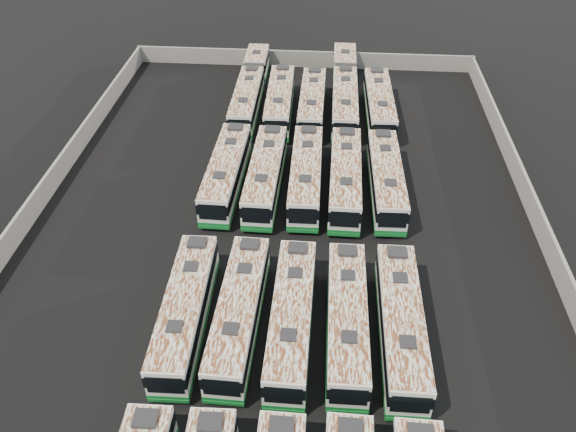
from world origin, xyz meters
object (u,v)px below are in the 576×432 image
object	(u,v)px
bus_midfront_center	(292,318)
bus_midback_right	(345,178)
bus_midfront_left	(239,312)
bus_midback_far_left	(226,172)
bus_back_center	(312,103)
bus_back_far_left	(250,88)
bus_midfront_far_left	(186,310)
bus_midfront_right	(347,320)
bus_midfront_far_right	(401,324)
bus_midback_center	(306,175)
bus_back_left	(280,101)
bus_back_right	(345,89)
bus_back_far_right	(379,105)
bus_midback_left	(266,175)
bus_midback_far_right	(386,179)

from	to	relation	value
bus_midfront_center	bus_midback_right	xyz separation A→B (m)	(3.78, 17.32, 0.05)
bus_midfront_left	bus_midback_right	bearing A→B (deg)	67.64
bus_midback_far_left	bus_back_center	distance (m)	16.39
bus_midfront_center	bus_back_far_left	xyz separation A→B (m)	(-7.50, 35.43, -0.04)
bus_midfront_far_left	bus_midfront_right	xyz separation A→B (m)	(11.38, 0.01, -0.01)
bus_midfront_far_right	bus_midback_center	distance (m)	18.99
bus_midfront_center	bus_midback_center	xyz separation A→B (m)	(0.09, 17.47, 0.04)
bus_midfront_far_left	bus_back_far_left	world-z (taller)	bus_midfront_far_left
bus_midfront_far_right	bus_back_center	size ratio (longest dim) A/B	1.02
bus_back_center	bus_back_left	bearing A→B (deg)	178.50
bus_midback_right	bus_back_right	xyz separation A→B (m)	(-0.01, 18.44, -0.01)
bus_midback_right	bus_back_far_right	distance (m)	15.34
bus_midback_left	bus_back_far_right	bearing A→B (deg)	53.60
bus_midback_right	bus_back_far_right	bearing A→B (deg)	76.06
bus_midback_far_left	bus_back_left	size ratio (longest dim) A/B	1.01
bus_back_center	bus_midback_center	bearing A→B (deg)	-89.49
bus_midfront_right	bus_back_center	xyz separation A→B (m)	(-3.78, 31.85, 0.01)
bus_midfront_right	bus_midback_left	world-z (taller)	bus_midback_left
bus_midback_far_left	bus_midback_far_right	size ratio (longest dim) A/B	1.02
bus_midback_far_right	bus_back_far_left	bearing A→B (deg)	128.69
bus_midfront_center	bus_midback_left	xyz separation A→B (m)	(-3.70, 17.27, 0.04)
bus_midback_left	bus_back_far_right	xyz separation A→B (m)	(11.37, 14.89, -0.01)
bus_midfront_left	bus_back_far_right	world-z (taller)	bus_back_far_right
bus_midback_left	bus_back_right	distance (m)	19.95
bus_back_far_left	bus_midback_right	bearing A→B (deg)	-58.50
bus_midfront_far_left	bus_back_far_left	size ratio (longest dim) A/B	0.65
bus_midfront_far_left	bus_midfront_center	size ratio (longest dim) A/B	1.00
bus_back_left	bus_back_far_right	size ratio (longest dim) A/B	1.00
bus_midfront_left	bus_midback_far_right	size ratio (longest dim) A/B	0.99
bus_midfront_right	bus_midback_center	distance (m)	17.74
bus_midfront_right	bus_back_far_right	distance (m)	32.26
bus_midfront_far_right	bus_midback_right	xyz separation A→B (m)	(-3.76, 17.31, 0.03)
bus_midfront_far_right	bus_back_center	bearing A→B (deg)	102.86
bus_midback_center	bus_back_far_left	world-z (taller)	bus_midback_center
bus_back_center	bus_back_right	world-z (taller)	bus_back_right
bus_midfront_center	bus_midback_right	size ratio (longest dim) A/B	0.97
bus_midfront_center	bus_midback_center	bearing A→B (deg)	90.25
bus_midfront_left	bus_midback_far_right	distance (m)	20.61
bus_midfront_center	bus_back_center	world-z (taller)	bus_midfront_center
bus_midback_left	bus_back_center	distance (m)	15.18
bus_back_left	bus_back_center	xyz separation A→B (m)	(3.71, -0.12, -0.05)
bus_midfront_far_left	bus_midback_left	xyz separation A→B (m)	(3.84, 17.15, 0.05)
bus_midfront_center	bus_back_left	size ratio (longest dim) A/B	0.99
bus_midfront_right	bus_back_far_right	world-z (taller)	bus_back_far_right
bus_midback_right	bus_back_far_left	bearing A→B (deg)	122.65
bus_midfront_center	bus_midback_far_right	world-z (taller)	bus_midback_far_right
bus_midfront_far_left	bus_midfront_left	world-z (taller)	bus_midfront_left
bus_midfront_left	bus_back_far_right	size ratio (longest dim) A/B	0.98
bus_midback_far_left	bus_back_center	size ratio (longest dim) A/B	1.04
bus_midback_right	bus_back_center	size ratio (longest dim) A/B	1.04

